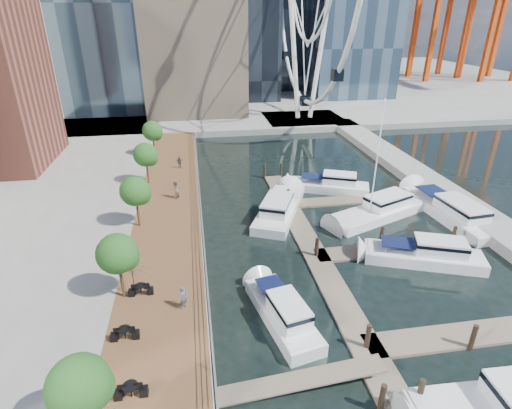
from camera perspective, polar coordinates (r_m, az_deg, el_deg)
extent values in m
plane|color=black|center=(26.23, 7.34, -17.46)|extent=(520.00, 520.00, 0.00)
cube|color=brown|center=(37.62, -12.41, -2.60)|extent=(6.00, 60.00, 1.00)
cube|color=#595954|center=(37.51, -7.84, -2.30)|extent=(0.25, 60.00, 1.00)
cube|color=gray|center=(121.72, -6.43, 16.99)|extent=(200.00, 114.00, 1.00)
cube|color=gray|center=(49.51, 23.55, 2.74)|extent=(4.00, 60.00, 1.00)
cube|color=gray|center=(75.17, 6.83, 11.86)|extent=(14.00, 12.00, 1.00)
cube|color=#6D6051|center=(34.60, 7.62, -5.58)|extent=(2.00, 32.00, 0.20)
cube|color=#6D6051|center=(28.42, 27.05, -16.37)|extent=(12.00, 2.00, 0.20)
cube|color=#6D6051|center=(35.13, 18.03, -6.21)|extent=(12.00, 2.00, 0.20)
cube|color=#6D6051|center=(43.14, 12.34, 0.55)|extent=(12.00, 2.00, 0.20)
cylinder|color=white|center=(72.62, 5.36, 22.24)|extent=(0.80, 0.80, 26.00)
cylinder|color=white|center=(74.00, 9.41, 22.09)|extent=(0.80, 0.80, 26.00)
sphere|color=#265B1E|center=(18.95, -23.96, -22.61)|extent=(2.60, 2.60, 2.60)
cylinder|color=#3F2B1C|center=(27.69, -18.62, -10.34)|extent=(0.20, 0.20, 2.40)
sphere|color=#265B1E|center=(26.57, -19.24, -6.64)|extent=(2.60, 2.60, 2.60)
cylinder|color=#3F2B1C|center=(36.24, -16.50, -1.20)|extent=(0.20, 0.20, 2.40)
sphere|color=#265B1E|center=(35.39, -16.91, 1.85)|extent=(2.60, 2.60, 2.60)
cylinder|color=#3F2B1C|center=(45.39, -15.22, 4.37)|extent=(0.20, 0.20, 2.40)
sphere|color=#265B1E|center=(44.71, -15.52, 6.88)|extent=(2.60, 2.60, 2.60)
cylinder|color=#3F2B1C|center=(54.83, -14.36, 8.04)|extent=(0.20, 0.20, 2.40)
sphere|color=#265B1E|center=(54.27, -14.60, 10.16)|extent=(2.60, 2.60, 2.60)
imported|color=#4E5268|center=(26.01, -10.32, -12.93)|extent=(0.67, 0.69, 1.60)
imported|color=#806858|center=(40.97, -11.46, 2.07)|extent=(1.08, 1.14, 1.85)
imported|color=#343B41|center=(49.39, -10.85, 5.95)|extent=(0.90, 0.43, 1.49)
imported|color=black|center=(27.58, -17.12, -10.35)|extent=(2.81, 2.85, 2.32)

